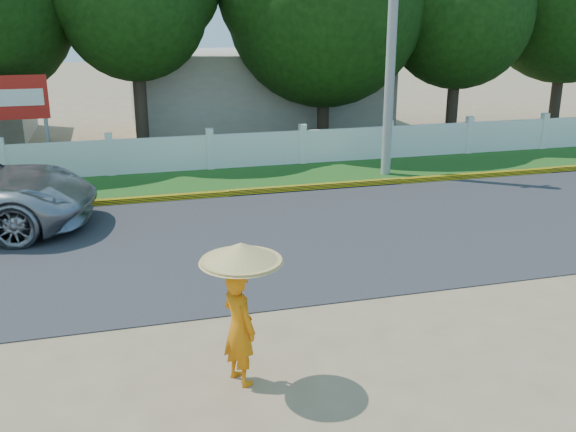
% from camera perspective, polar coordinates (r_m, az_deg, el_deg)
% --- Properties ---
extents(ground, '(120.00, 120.00, 0.00)m').
position_cam_1_polar(ground, '(9.98, 3.09, -10.54)').
color(ground, '#9E8460').
rests_on(ground, ground).
extents(road, '(60.00, 7.00, 0.02)m').
position_cam_1_polar(road, '(13.95, -2.71, -2.04)').
color(road, '#38383A').
rests_on(road, ground).
extents(grass_verge, '(60.00, 3.50, 0.03)m').
position_cam_1_polar(grass_verge, '(18.89, -6.23, 3.17)').
color(grass_verge, '#2D601E').
rests_on(grass_verge, ground).
extents(curb, '(40.00, 0.18, 0.16)m').
position_cam_1_polar(curb, '(17.25, -5.31, 2.02)').
color(curb, yellow).
rests_on(curb, ground).
extents(fence, '(40.00, 0.10, 1.10)m').
position_cam_1_polar(fence, '(20.16, -6.95, 5.63)').
color(fence, silver).
rests_on(fence, ground).
extents(building_near, '(10.00, 6.00, 3.20)m').
position_cam_1_polar(building_near, '(27.14, -2.86, 11.06)').
color(building_near, '#B7AD99').
rests_on(building_near, ground).
extents(utility_pole, '(0.28, 0.28, 7.13)m').
position_cam_1_polar(utility_pole, '(19.21, 9.14, 14.03)').
color(utility_pole, gray).
rests_on(utility_pole, ground).
extents(monk_with_parasol, '(1.08, 1.08, 1.96)m').
position_cam_1_polar(monk_with_parasol, '(8.29, -4.29, -6.84)').
color(monk_with_parasol, orange).
rests_on(monk_with_parasol, ground).
extents(billboard, '(2.50, 0.13, 2.95)m').
position_cam_1_polar(billboard, '(21.01, -23.91, 9.15)').
color(billboard, gray).
rests_on(billboard, ground).
extents(tree_row, '(34.59, 7.54, 8.46)m').
position_cam_1_polar(tree_row, '(23.33, -2.75, 18.07)').
color(tree_row, '#473828').
rests_on(tree_row, ground).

